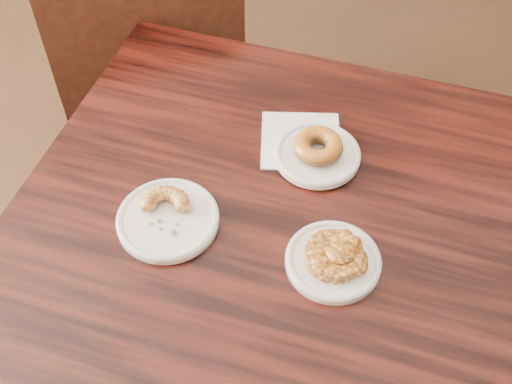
{
  "coord_description": "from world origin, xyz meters",
  "views": [
    {
      "loc": [
        -0.01,
        -0.87,
        1.6
      ],
      "look_at": [
        -0.01,
        -0.22,
        0.8
      ],
      "focal_mm": 45.0,
      "sensor_mm": 36.0,
      "label": 1
    }
  ],
  "objects_px": {
    "cafe_table": "(268,327)",
    "apple_fritter": "(334,254)",
    "chair_far": "(143,66)",
    "glazed_donut": "(318,147)",
    "cruller_fragment": "(167,213)"
  },
  "relations": [
    {
      "from": "glazed_donut",
      "to": "apple_fritter",
      "type": "height_order",
      "value": "glazed_donut"
    },
    {
      "from": "cafe_table",
      "to": "glazed_donut",
      "type": "height_order",
      "value": "glazed_donut"
    },
    {
      "from": "cafe_table",
      "to": "apple_fritter",
      "type": "relative_size",
      "value": 6.89
    },
    {
      "from": "cafe_table",
      "to": "apple_fritter",
      "type": "height_order",
      "value": "apple_fritter"
    },
    {
      "from": "chair_far",
      "to": "cafe_table",
      "type": "bearing_deg",
      "value": 95.01
    },
    {
      "from": "cafe_table",
      "to": "chair_far",
      "type": "distance_m",
      "value": 0.83
    },
    {
      "from": "chair_far",
      "to": "apple_fritter",
      "type": "xyz_separation_m",
      "value": [
        0.44,
        -0.83,
        0.33
      ]
    },
    {
      "from": "glazed_donut",
      "to": "cruller_fragment",
      "type": "height_order",
      "value": "glazed_donut"
    },
    {
      "from": "chair_far",
      "to": "glazed_donut",
      "type": "relative_size",
      "value": 10.19
    },
    {
      "from": "cafe_table",
      "to": "chair_far",
      "type": "relative_size",
      "value": 0.96
    },
    {
      "from": "apple_fritter",
      "to": "glazed_donut",
      "type": "bearing_deg",
      "value": 93.72
    },
    {
      "from": "cafe_table",
      "to": "glazed_donut",
      "type": "xyz_separation_m",
      "value": [
        0.08,
        0.14,
        0.41
      ]
    },
    {
      "from": "glazed_donut",
      "to": "apple_fritter",
      "type": "relative_size",
      "value": 0.7
    },
    {
      "from": "chair_far",
      "to": "cruller_fragment",
      "type": "height_order",
      "value": "chair_far"
    },
    {
      "from": "chair_far",
      "to": "glazed_donut",
      "type": "xyz_separation_m",
      "value": [
        0.43,
        -0.61,
        0.33
      ]
    }
  ]
}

